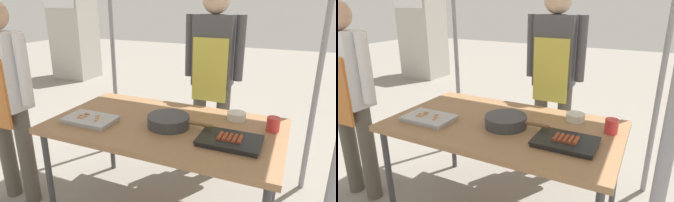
{
  "view_description": "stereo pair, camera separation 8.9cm",
  "coord_description": "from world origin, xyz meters",
  "views": [
    {
      "loc": [
        0.8,
        -1.74,
        1.56
      ],
      "look_at": [
        0.0,
        0.05,
        0.9
      ],
      "focal_mm": 31.84,
      "sensor_mm": 36.0,
      "label": 1
    },
    {
      "loc": [
        0.88,
        -1.7,
        1.56
      ],
      "look_at": [
        0.0,
        0.05,
        0.9
      ],
      "focal_mm": 31.84,
      "sensor_mm": 36.0,
      "label": 2
    }
  ],
  "objects": [
    {
      "name": "stall_table",
      "position": [
        0.0,
        0.0,
        0.7
      ],
      "size": [
        1.6,
        0.9,
        0.75
      ],
      "color": "#9E724C",
      "rests_on": "ground"
    },
    {
      "name": "tray_grilled_sausages",
      "position": [
        0.48,
        -0.12,
        0.77
      ],
      "size": [
        0.37,
        0.26,
        0.05
      ],
      "color": "black",
      "rests_on": "stall_table"
    },
    {
      "name": "vendor_woman",
      "position": [
        0.11,
        0.77,
        1.0
      ],
      "size": [
        0.52,
        0.24,
        1.68
      ],
      "rotation": [
        0.0,
        0.0,
        3.14
      ],
      "color": "#595147",
      "rests_on": "ground"
    },
    {
      "name": "cooking_wok",
      "position": [
        0.04,
        -0.04,
        0.79
      ],
      "size": [
        0.45,
        0.29,
        0.08
      ],
      "color": "#38383A",
      "rests_on": "stall_table"
    },
    {
      "name": "customer_nearby",
      "position": [
        -1.17,
        -0.3,
        0.93
      ],
      "size": [
        0.52,
        0.23,
        1.58
      ],
      "color": "#595147",
      "rests_on": "ground"
    },
    {
      "name": "neighbor_stall_left",
      "position": [
        -3.55,
        3.21,
        1.01
      ],
      "size": [
        0.79,
        0.69,
        2.01
      ],
      "color": "#B7B2A8",
      "rests_on": "ground"
    },
    {
      "name": "drink_cup_near_edge",
      "position": [
        0.69,
        0.17,
        0.8
      ],
      "size": [
        0.08,
        0.08,
        0.1
      ],
      "primitive_type": "cylinder",
      "color": "red",
      "rests_on": "stall_table"
    },
    {
      "name": "condiment_bowl",
      "position": [
        0.44,
        0.28,
        0.78
      ],
      "size": [
        0.13,
        0.13,
        0.05
      ],
      "primitive_type": "cylinder",
      "color": "silver",
      "rests_on": "stall_table"
    },
    {
      "name": "tray_meat_skewers",
      "position": [
        -0.5,
        -0.18,
        0.77
      ],
      "size": [
        0.36,
        0.23,
        0.04
      ],
      "color": "#ADADB2",
      "rests_on": "stall_table"
    }
  ]
}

